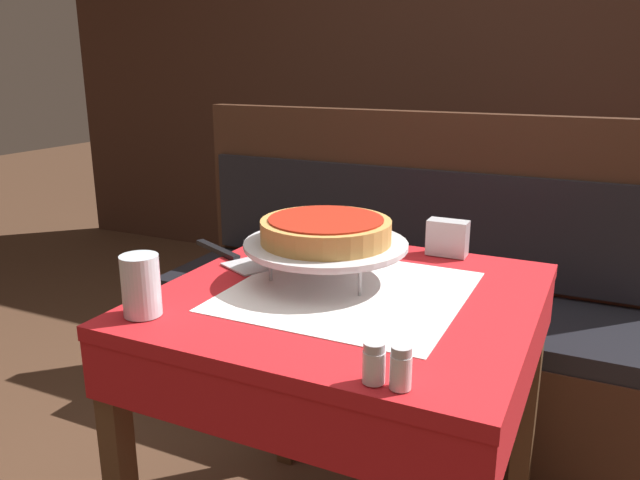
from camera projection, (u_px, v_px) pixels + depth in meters
The scene contains 12 objects.
dining_table_front at pixel (348, 333), 1.36m from camera, with size 0.77×0.77×0.76m.
dining_table_rear at pixel (575, 199), 2.67m from camera, with size 0.77×0.77×0.76m.
booth_bench at pixel (398, 332), 2.18m from camera, with size 1.70×0.51×1.06m.
back_wall_panel at pixel (523, 67), 3.17m from camera, with size 6.00×0.04×2.40m, color #3D2319.
pizza_pan_stand at pixel (326, 246), 1.39m from camera, with size 0.37×0.37×0.09m.
deep_dish_pizza at pixel (326, 230), 1.38m from camera, with size 0.29×0.29×0.05m.
pizza_server at pixel (232, 257), 1.55m from camera, with size 0.30×0.18×0.01m.
water_glass_near at pixel (141, 285), 1.20m from camera, with size 0.07×0.07×0.12m.
salt_shaker at pixel (374, 363), 0.95m from camera, with size 0.04×0.04×0.07m.
pepper_shaker at pixel (401, 368), 0.93m from camera, with size 0.03×0.03×0.07m.
napkin_holder at pixel (447, 238), 1.57m from camera, with size 0.10×0.05×0.09m.
condiment_caddy at pixel (555, 162), 2.75m from camera, with size 0.13×0.13×0.17m.
Camera 1 is at (0.48, -1.16, 1.23)m, focal length 35.00 mm.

